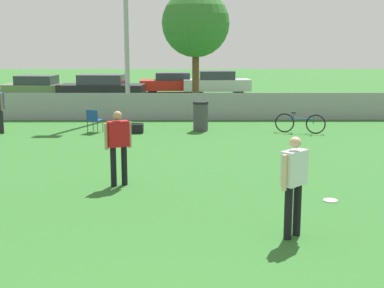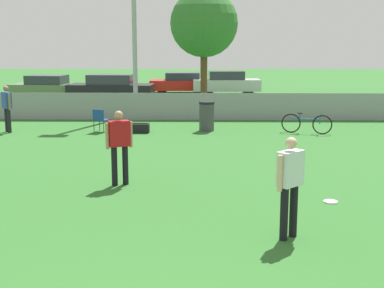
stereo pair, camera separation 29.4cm
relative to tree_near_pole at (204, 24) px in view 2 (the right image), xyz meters
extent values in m
cube|color=gray|center=(-0.83, -3.54, -3.41)|extent=(21.32, 0.03, 1.10)
cylinder|color=#9E9EA3|center=(-2.98, -1.93, 0.83)|extent=(0.20, 0.20, 9.58)
cylinder|color=brown|center=(0.00, 0.00, -2.55)|extent=(0.32, 0.32, 2.81)
sphere|color=#33702D|center=(0.00, 0.00, 0.02)|extent=(3.12, 3.12, 3.12)
cylinder|color=black|center=(1.22, -16.99, -3.52)|extent=(0.13, 0.13, 0.88)
cylinder|color=black|center=(1.40, -16.81, -3.52)|extent=(0.13, 0.13, 0.88)
cube|color=silver|center=(1.31, -16.90, -2.80)|extent=(0.48, 0.48, 0.56)
sphere|color=#D8AD8C|center=(1.31, -16.90, -2.39)|extent=(0.19, 0.19, 0.19)
cylinder|color=#D8AD8C|center=(1.12, -17.09, -2.83)|extent=(0.08, 0.08, 0.57)
cylinder|color=#D8AD8C|center=(1.50, -16.71, -2.83)|extent=(0.08, 0.08, 0.57)
cylinder|color=black|center=(-2.01, -13.74, -3.52)|extent=(0.13, 0.13, 0.88)
cylinder|color=black|center=(-1.79, -13.63, -3.52)|extent=(0.13, 0.13, 0.88)
cube|color=#B21419|center=(-1.90, -13.68, -2.80)|extent=(0.51, 0.40, 0.56)
sphere|color=tan|center=(-1.90, -13.68, -2.39)|extent=(0.19, 0.19, 0.19)
cylinder|color=tan|center=(-2.14, -13.80, -2.83)|extent=(0.08, 0.08, 0.57)
cylinder|color=tan|center=(-1.66, -13.56, -2.83)|extent=(0.08, 0.08, 0.57)
cylinder|color=black|center=(-6.83, -6.81, -3.53)|extent=(0.13, 0.13, 0.85)
cylinder|color=black|center=(-6.98, -6.62, -3.53)|extent=(0.13, 0.13, 0.85)
cube|color=#2D4C9E|center=(-6.90, -6.71, -2.82)|extent=(0.45, 0.47, 0.56)
sphere|color=#8C664C|center=(-6.90, -6.71, -2.42)|extent=(0.19, 0.19, 0.19)
cylinder|color=#8C664C|center=(-6.74, -6.91, -2.86)|extent=(0.08, 0.08, 0.57)
cylinder|color=#8C664C|center=(-7.06, -6.52, -2.86)|extent=(0.08, 0.08, 0.57)
cylinder|color=white|center=(2.47, -14.91, -3.95)|extent=(0.28, 0.28, 0.03)
torus|color=white|center=(2.47, -14.91, -3.94)|extent=(0.29, 0.29, 0.03)
cylinder|color=#333338|center=(-3.39, -6.43, -3.75)|extent=(0.02, 0.02, 0.41)
cylinder|color=#333338|center=(-3.75, -6.30, -3.75)|extent=(0.02, 0.02, 0.41)
cylinder|color=#333338|center=(-3.52, -6.79, -3.75)|extent=(0.02, 0.02, 0.41)
cylinder|color=#333338|center=(-3.88, -6.66, -3.75)|extent=(0.02, 0.02, 0.41)
cube|color=navy|center=(-3.64, -6.54, -3.53)|extent=(0.56, 0.56, 0.03)
cube|color=navy|center=(-3.71, -6.74, -3.33)|extent=(0.42, 0.17, 0.37)
torus|color=black|center=(3.03, -6.62, -3.62)|extent=(0.66, 0.25, 0.67)
torus|color=black|center=(4.05, -6.94, -3.62)|extent=(0.66, 0.25, 0.67)
cylinder|color=#195999|center=(3.54, -6.78, -3.45)|extent=(0.95, 0.33, 0.04)
cylinder|color=#195999|center=(3.32, -6.71, -3.45)|extent=(0.03, 0.03, 0.35)
cylinder|color=#195999|center=(3.97, -6.92, -3.45)|extent=(0.03, 0.03, 0.31)
cube|color=black|center=(3.32, -6.71, -3.26)|extent=(0.17, 0.11, 0.04)
cylinder|color=black|center=(3.97, -6.92, -3.29)|extent=(0.16, 0.43, 0.03)
cylinder|color=#3F3F44|center=(0.08, -6.25, -3.48)|extent=(0.53, 0.53, 0.97)
cylinder|color=black|center=(0.08, -6.25, -2.95)|extent=(0.55, 0.55, 0.08)
cube|color=black|center=(-2.29, -6.70, -3.80)|extent=(0.71, 0.39, 0.32)
cube|color=black|center=(-2.29, -6.70, -3.62)|extent=(0.61, 0.04, 0.02)
cylinder|color=black|center=(-7.40, 5.04, -3.66)|extent=(0.62, 0.25, 0.61)
cylinder|color=black|center=(-7.56, 3.59, -3.66)|extent=(0.62, 0.25, 0.61)
cylinder|color=black|center=(-9.83, 5.31, -3.66)|extent=(0.62, 0.25, 0.61)
cylinder|color=black|center=(-9.99, 3.86, -3.66)|extent=(0.62, 0.25, 0.61)
cube|color=#59724C|center=(-8.69, 4.45, -3.45)|extent=(4.11, 2.11, 0.65)
cube|color=#2D333D|center=(-8.69, 4.45, -2.88)|extent=(2.21, 1.70, 0.49)
cylinder|color=black|center=(-3.56, 4.49, -3.66)|extent=(0.61, 0.22, 0.60)
cylinder|color=black|center=(-3.66, 2.94, -3.66)|extent=(0.61, 0.22, 0.60)
cylinder|color=black|center=(-6.38, 4.66, -3.66)|extent=(0.61, 0.22, 0.60)
cylinder|color=black|center=(-6.48, 3.11, -3.66)|extent=(0.61, 0.22, 0.60)
cube|color=black|center=(-5.02, 3.80, -3.43)|extent=(4.66, 2.05, 0.70)
cube|color=#2D333D|center=(-5.02, 3.80, -2.81)|extent=(2.46, 1.71, 0.53)
cylinder|color=black|center=(-0.10, 8.96, -3.65)|extent=(0.63, 0.21, 0.62)
cylinder|color=black|center=(-0.02, 7.39, -3.65)|extent=(0.63, 0.21, 0.62)
cylinder|color=black|center=(-2.59, 8.82, -3.65)|extent=(0.63, 0.21, 0.62)
cylinder|color=black|center=(-2.51, 7.26, -3.65)|extent=(0.63, 0.21, 0.62)
cube|color=red|center=(-1.31, 8.11, -3.45)|extent=(4.10, 1.99, 0.61)
cube|color=#2D333D|center=(-1.31, 8.11, -2.91)|extent=(2.17, 1.68, 0.46)
cylinder|color=black|center=(2.62, 8.34, -3.62)|extent=(0.68, 0.21, 0.67)
cylinder|color=black|center=(2.69, 6.83, -3.62)|extent=(0.68, 0.21, 0.67)
cylinder|color=black|center=(0.11, 8.23, -3.62)|extent=(0.68, 0.21, 0.67)
cylinder|color=black|center=(0.17, 6.73, -3.62)|extent=(0.68, 0.21, 0.67)
cube|color=#B7B7BC|center=(1.40, 7.53, -3.40)|extent=(4.13, 1.90, 0.68)
cube|color=#2D333D|center=(1.40, 7.53, -2.81)|extent=(2.18, 1.61, 0.51)
camera|label=1|loc=(-0.39, -25.16, -0.83)|focal=50.00mm
camera|label=2|loc=(-0.09, -25.15, -0.83)|focal=50.00mm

